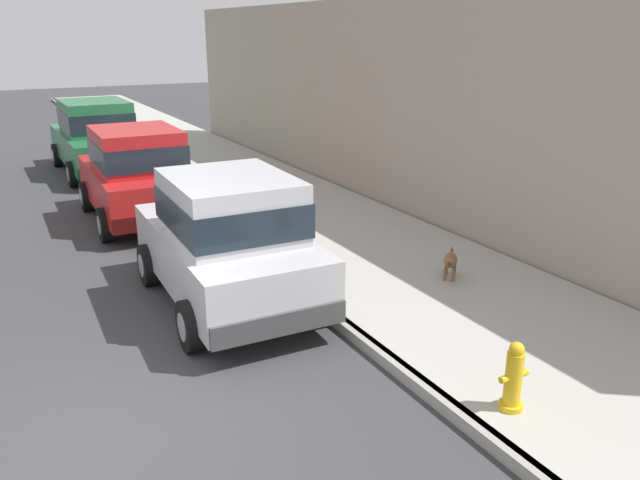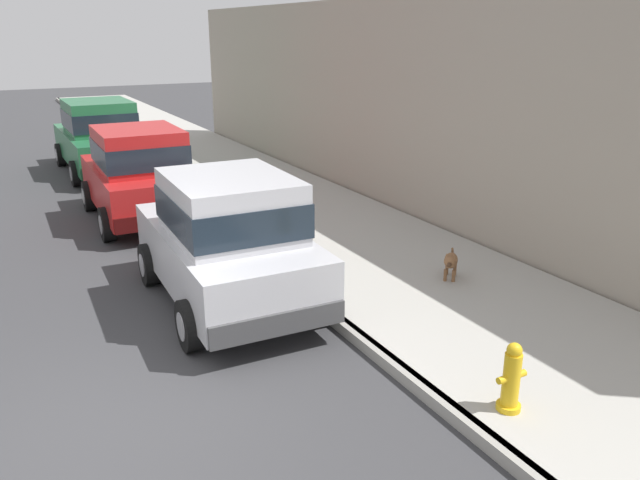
{
  "view_description": "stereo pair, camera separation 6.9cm",
  "coord_description": "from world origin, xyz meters",
  "px_view_note": "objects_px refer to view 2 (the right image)",
  "views": [
    {
      "loc": [
        -0.53,
        -5.47,
        3.69
      ],
      "look_at": [
        3.47,
        1.92,
        0.85
      ],
      "focal_mm": 35.13,
      "sensor_mm": 36.0,
      "label": 1
    },
    {
      "loc": [
        -0.47,
        -5.51,
        3.69
      ],
      "look_at": [
        3.47,
        1.92,
        0.85
      ],
      "focal_mm": 35.13,
      "sensor_mm": 36.0,
      "label": 2
    }
  ],
  "objects_px": {
    "car_silver_hatchback": "(228,238)",
    "car_green_sedan": "(100,136)",
    "dog_brown": "(451,261)",
    "fire_hydrant": "(511,379)",
    "car_red_hatchback": "(139,173)"
  },
  "relations": [
    {
      "from": "car_red_hatchback",
      "to": "dog_brown",
      "type": "bearing_deg",
      "value": -60.66
    },
    {
      "from": "car_silver_hatchback",
      "to": "car_green_sedan",
      "type": "bearing_deg",
      "value": 90.21
    },
    {
      "from": "car_silver_hatchback",
      "to": "dog_brown",
      "type": "relative_size",
      "value": 6.59
    },
    {
      "from": "car_green_sedan",
      "to": "fire_hydrant",
      "type": "xyz_separation_m",
      "value": [
        1.47,
        -13.71,
        -0.51
      ]
    },
    {
      "from": "dog_brown",
      "to": "car_green_sedan",
      "type": "bearing_deg",
      "value": 106.14
    },
    {
      "from": "dog_brown",
      "to": "fire_hydrant",
      "type": "xyz_separation_m",
      "value": [
        -1.65,
        -2.93,
        0.05
      ]
    },
    {
      "from": "car_red_hatchback",
      "to": "car_green_sedan",
      "type": "height_order",
      "value": "car_green_sedan"
    },
    {
      "from": "car_silver_hatchback",
      "to": "car_red_hatchback",
      "type": "distance_m",
      "value": 4.73
    },
    {
      "from": "fire_hydrant",
      "to": "car_green_sedan",
      "type": "bearing_deg",
      "value": 96.1
    },
    {
      "from": "car_green_sedan",
      "to": "car_red_hatchback",
      "type": "bearing_deg",
      "value": -91.16
    },
    {
      "from": "car_silver_hatchback",
      "to": "dog_brown",
      "type": "bearing_deg",
      "value": -18.03
    },
    {
      "from": "car_silver_hatchback",
      "to": "car_green_sedan",
      "type": "height_order",
      "value": "car_green_sedan"
    },
    {
      "from": "car_green_sedan",
      "to": "fire_hydrant",
      "type": "height_order",
      "value": "car_green_sedan"
    },
    {
      "from": "car_green_sedan",
      "to": "dog_brown",
      "type": "height_order",
      "value": "car_green_sedan"
    },
    {
      "from": "car_silver_hatchback",
      "to": "fire_hydrant",
      "type": "height_order",
      "value": "car_silver_hatchback"
    }
  ]
}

